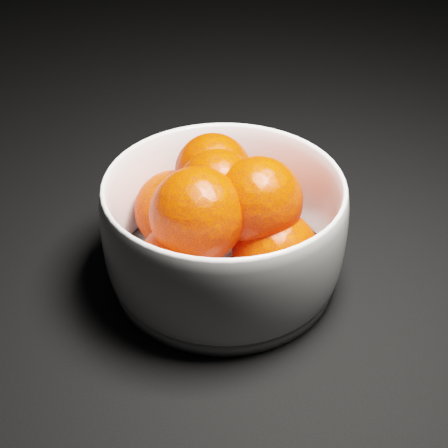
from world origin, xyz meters
name	(u,v)px	position (x,y,z in m)	size (l,w,h in m)	color
bowl	(224,229)	(0.25, -0.25, 0.05)	(0.21, 0.21, 0.10)	silver
orange_pile	(221,215)	(0.25, -0.25, 0.07)	(0.16, 0.16, 0.12)	#F32400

